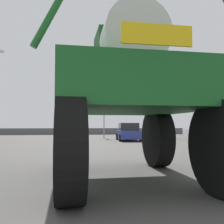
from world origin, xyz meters
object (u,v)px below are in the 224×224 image
at_px(oversize_sprayer, 127,98).
at_px(streetlight_far_right, 165,95).
at_px(sedan_ahead, 128,132).
at_px(traffic_signal_near_right, 194,96).
at_px(traffic_signal_far_left, 104,113).

bearing_deg(oversize_sprayer, streetlight_far_right, -24.41).
height_order(sedan_ahead, traffic_signal_near_right, traffic_signal_near_right).
height_order(oversize_sprayer, sedan_ahead, oversize_sprayer).
bearing_deg(traffic_signal_far_left, sedan_ahead, -71.87).
bearing_deg(oversize_sprayer, sedan_ahead, -13.88).
distance_m(traffic_signal_far_left, streetlight_far_right, 7.03).
xyz_separation_m(traffic_signal_near_right, streetlight_far_right, (4.43, 15.76, 1.93)).
bearing_deg(sedan_ahead, traffic_signal_far_left, 22.42).
xyz_separation_m(sedan_ahead, traffic_signal_near_right, (0.74, -10.99, 1.93)).
bearing_deg(sedan_ahead, streetlight_far_right, -43.04).
height_order(traffic_signal_far_left, streetlight_far_right, streetlight_far_right).
bearing_deg(traffic_signal_far_left, streetlight_far_right, -0.81).
xyz_separation_m(sedan_ahead, traffic_signal_far_left, (-1.59, 4.86, 1.93)).
relative_size(traffic_signal_near_right, traffic_signal_far_left, 1.00).
relative_size(oversize_sprayer, streetlight_far_right, 0.67).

